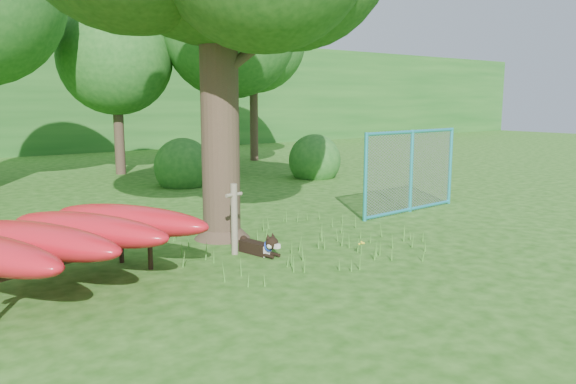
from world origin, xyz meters
TOP-DOWN VIEW (x-y plane):
  - ground at (0.00, 0.00)m, footprint 80.00×80.00m
  - wooden_post at (-0.90, 1.28)m, footprint 0.34×0.13m
  - kayak_rack at (-3.73, 1.23)m, footprint 4.12×3.70m
  - husky_dog at (-0.56, 0.97)m, footprint 0.37×0.97m
  - fence_section at (4.47, 1.98)m, footprint 3.35×0.31m
  - wildflower_clump at (0.83, -0.08)m, footprint 0.11×0.10m
  - bg_tree_c at (1.50, 13.00)m, footprint 4.00×4.00m
  - bg_tree_d at (5.00, 11.00)m, footprint 4.80×4.80m
  - bg_tree_e at (8.00, 14.00)m, footprint 4.60×4.60m
  - shrub_right at (6.50, 8.00)m, footprint 1.80×1.80m
  - shrub_mid at (2.00, 9.00)m, footprint 1.80×1.80m

SIDE VIEW (x-z plane):
  - ground at x=0.00m, z-range 0.00..0.00m
  - shrub_right at x=6.50m, z-range -0.90..0.90m
  - shrub_mid at x=2.00m, z-range -0.90..0.90m
  - husky_dog at x=-0.56m, z-range -0.06..0.37m
  - wildflower_clump at x=0.83m, z-range 0.07..0.31m
  - wooden_post at x=-0.90m, z-range 0.04..1.28m
  - kayak_rack at x=-3.73m, z-range 0.27..1.28m
  - fence_section at x=4.47m, z-range -0.65..2.62m
  - bg_tree_c at x=1.50m, z-range 1.05..7.17m
  - bg_tree_d at x=5.00m, z-range 1.33..8.83m
  - bg_tree_e at x=8.00m, z-range 1.46..9.01m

